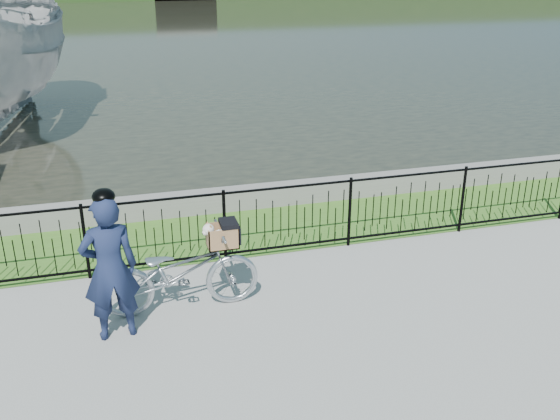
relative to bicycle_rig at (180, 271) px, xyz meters
name	(u,v)px	position (x,y,z in m)	size (l,w,h in m)	color
ground	(322,304)	(1.82, -0.40, -0.55)	(120.00, 120.00, 0.00)	gray
grass_strip	(272,227)	(1.82, 2.20, -0.55)	(60.00, 2.00, 0.01)	#3F6D22
water	(141,30)	(1.82, 32.60, -0.55)	(120.00, 120.00, 0.00)	#2A2B20
quay_wall	(258,196)	(1.82, 3.20, -0.35)	(60.00, 0.30, 0.40)	slate
fence	(289,219)	(1.82, 1.20, 0.02)	(14.00, 0.06, 1.15)	black
bicycle_rig	(180,271)	(0.00, 0.00, 0.00)	(2.07, 0.72, 1.20)	#ACB1B9
cyclist	(110,267)	(-0.86, -0.40, 0.39)	(0.72, 0.52, 1.90)	#172040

